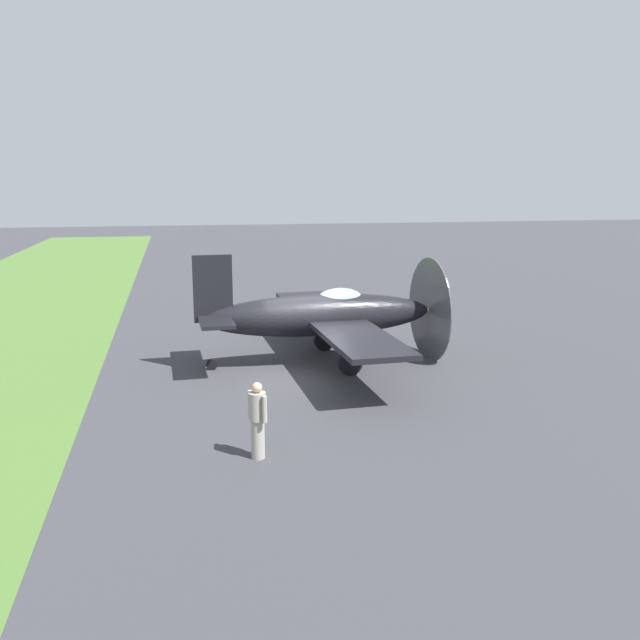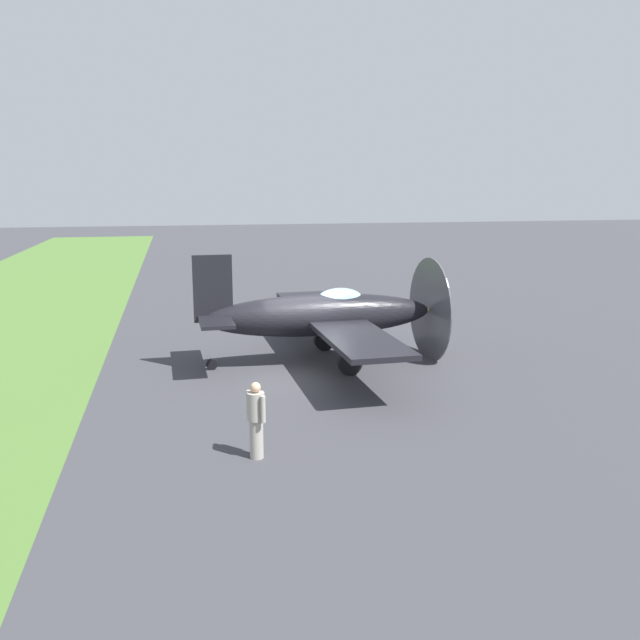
% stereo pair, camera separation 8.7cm
% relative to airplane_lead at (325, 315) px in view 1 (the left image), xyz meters
% --- Properties ---
extents(ground_plane, '(160.00, 160.00, 0.00)m').
position_rel_airplane_lead_xyz_m(ground_plane, '(1.31, -0.85, -1.64)').
color(ground_plane, '#38383D').
extents(airplane_lead, '(10.92, 8.67, 3.91)m').
position_rel_airplane_lead_xyz_m(airplane_lead, '(0.00, 0.00, 0.00)').
color(airplane_lead, black).
rests_on(airplane_lead, ground).
extents(ground_crew_mechanic, '(0.57, 0.38, 1.73)m').
position_rel_airplane_lead_xyz_m(ground_crew_mechanic, '(7.44, -3.22, -0.72)').
color(ground_crew_mechanic, '#9E998E').
rests_on(ground_crew_mechanic, ground).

